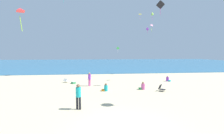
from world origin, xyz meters
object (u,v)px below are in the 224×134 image
object	(u,v)px
person_3	(105,88)
kite_yellow	(140,14)
kite_green	(118,48)
kite_black	(160,5)
cooler_box	(73,83)
person_1	(143,87)
kite_red	(20,10)
beach_chair_far_left	(66,81)
kite_lime	(152,13)
kite_pink	(152,25)
person_2	(78,95)
person_4	(168,79)
beach_chair_far_right	(161,88)
kite_purple	(147,29)
person_0	(89,78)

from	to	relation	value
person_3	kite_yellow	distance (m)	14.38
kite_green	kite_black	size ratio (longest dim) A/B	0.61
cooler_box	person_1	distance (m)	8.66
kite_black	kite_red	bearing A→B (deg)	-138.01
kite_black	beach_chair_far_left	bearing A→B (deg)	161.76
kite_red	kite_lime	distance (m)	27.43
beach_chair_far_left	kite_pink	xyz separation A→B (m)	(11.43, 0.12, 7.28)
beach_chair_far_left	kite_pink	world-z (taller)	kite_pink
person_2	person_4	xyz separation A→B (m)	(10.96, 9.74, -0.73)
beach_chair_far_right	beach_chair_far_left	size ratio (longest dim) A/B	1.03
kite_purple	kite_red	bearing A→B (deg)	-122.62
beach_chair_far_left	kite_purple	bearing A→B (deg)	-32.53
kite_lime	kite_pink	size ratio (longest dim) A/B	1.61
beach_chair_far_left	beach_chair_far_right	bearing A→B (deg)	-88.47
beach_chair_far_right	kite_yellow	distance (m)	13.53
kite_red	kite_green	size ratio (longest dim) A/B	1.12
beach_chair_far_left	person_3	size ratio (longest dim) A/B	1.01
kite_green	kite_lime	world-z (taller)	kite_lime
person_1	kite_purple	size ratio (longest dim) A/B	0.76
kite_yellow	person_1	bearing A→B (deg)	-103.36
person_0	person_3	xyz separation A→B (m)	(1.68, -2.64, -0.62)
kite_yellow	kite_pink	world-z (taller)	kite_yellow
person_0	kite_yellow	world-z (taller)	kite_yellow
person_2	kite_pink	xyz separation A→B (m)	(8.84, 10.38, 6.52)
person_1	person_4	bearing A→B (deg)	-119.41
person_0	person_4	size ratio (longest dim) A/B	2.05
cooler_box	person_0	xyz separation A→B (m)	(2.05, -1.66, 0.77)
kite_yellow	kite_lime	distance (m)	7.11
person_4	beach_chair_far_left	bearing A→B (deg)	-138.45
person_3	kite_black	size ratio (longest dim) A/B	0.50
kite_black	kite_purple	distance (m)	10.31
beach_chair_far_right	kite_lime	size ratio (longest dim) A/B	0.45
beach_chair_far_right	kite_pink	bearing A→B (deg)	124.51
person_4	kite_lime	bearing A→B (deg)	126.73
kite_lime	kite_purple	size ratio (longest dim) A/B	1.64
person_2	person_1	bearing A→B (deg)	142.03
person_2	kite_yellow	distance (m)	18.49
person_2	kite_red	size ratio (longest dim) A/B	1.63
kite_red	kite_pink	xyz separation A→B (m)	(11.11, 13.31, 1.71)
person_1	kite_black	xyz separation A→B (m)	(2.26, 1.31, 8.78)
cooler_box	person_4	world-z (taller)	person_4
person_1	kite_green	world-z (taller)	kite_green
person_4	cooler_box	bearing A→B (deg)	-134.57
person_3	person_4	distance (m)	9.92
kite_yellow	cooler_box	bearing A→B (deg)	-154.34
cooler_box	person_3	xyz separation A→B (m)	(3.72, -4.29, 0.15)
kite_red	kite_pink	size ratio (longest dim) A/B	0.97
beach_chair_far_left	kite_black	xyz separation A→B (m)	(10.96, -3.61, 8.83)
person_3	kite_purple	distance (m)	16.09
kite_green	kite_black	world-z (taller)	kite_black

